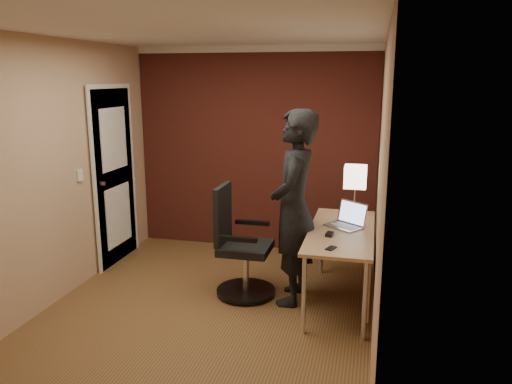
% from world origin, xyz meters
% --- Properties ---
extents(room, '(4.00, 4.00, 4.00)m').
position_xyz_m(room, '(-0.27, 1.54, 1.37)').
color(room, brown).
rests_on(room, ground).
extents(desk, '(0.60, 1.50, 0.73)m').
position_xyz_m(desk, '(1.25, 0.54, 0.60)').
color(desk, tan).
rests_on(desk, ground).
extents(desk_lamp, '(0.22, 0.22, 0.54)m').
position_xyz_m(desk_lamp, '(1.27, 1.02, 1.15)').
color(desk_lamp, silver).
rests_on(desk_lamp, desk).
extents(laptop, '(0.42, 0.41, 0.23)m').
position_xyz_m(laptop, '(1.23, 0.68, 0.79)').
color(laptop, silver).
rests_on(laptop, desk).
extents(mouse, '(0.08, 0.11, 0.03)m').
position_xyz_m(mouse, '(1.09, 0.33, 0.75)').
color(mouse, black).
rests_on(mouse, desk).
extents(phone, '(0.10, 0.13, 0.01)m').
position_xyz_m(phone, '(1.13, -0.01, 0.73)').
color(phone, black).
rests_on(phone, desk).
extents(office_chair, '(0.59, 0.60, 1.09)m').
position_xyz_m(office_chair, '(0.19, 0.49, 0.48)').
color(office_chair, black).
rests_on(office_chair, ground).
extents(person, '(0.45, 0.68, 1.86)m').
position_xyz_m(person, '(0.73, 0.49, 0.93)').
color(person, black).
rests_on(person, ground).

